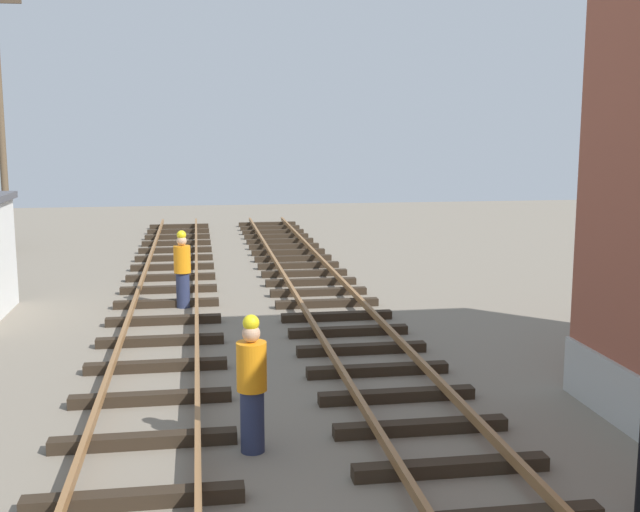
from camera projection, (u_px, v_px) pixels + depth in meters
utility_pole_far at (1, 118)px, 26.73m from camera, size 1.80×0.24×8.85m
track_worker_foreground at (182, 269)px, 18.77m from camera, size 0.40×0.40×1.87m
track_worker_distant at (252, 384)px, 10.32m from camera, size 0.40×0.40×1.87m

